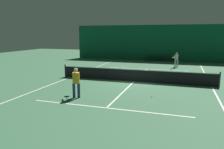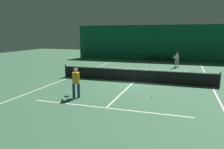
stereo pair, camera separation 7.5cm
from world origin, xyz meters
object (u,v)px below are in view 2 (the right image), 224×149
object	(u,v)px
player_far	(177,59)
courtside_chair_1	(152,57)
courtside_chair_0	(147,57)
courtside_chair_4	(166,58)
courtside_chair_6	(175,58)
tennis_net	(134,75)
player_near	(76,80)
tennis_ball	(152,97)
courtside_chair_2	(156,57)
courtside_chair_3	(161,58)
courtside_chair_5	(170,58)

from	to	relation	value
player_far	courtside_chair_1	world-z (taller)	player_far
courtside_chair_0	courtside_chair_4	world-z (taller)	same
courtside_chair_6	tennis_net	bearing A→B (deg)	-10.44
player_near	tennis_ball	distance (m)	4.45
courtside_chair_2	courtside_chair_3	bearing A→B (deg)	90.00
courtside_chair_0	tennis_ball	distance (m)	17.68
player_far	courtside_chair_6	xyz separation A→B (m)	(-0.34, 4.84, -0.45)
courtside_chair_3	courtside_chair_6	bearing A→B (deg)	90.00
courtside_chair_0	courtside_chair_5	world-z (taller)	same
courtside_chair_3	tennis_ball	world-z (taller)	courtside_chair_3
player_near	courtside_chair_3	xyz separation A→B (m)	(2.88, 18.74, -0.52)
tennis_net	courtside_chair_1	xyz separation A→B (m)	(-0.60, 13.52, -0.03)
tennis_net	courtside_chair_5	xyz separation A→B (m)	(1.87, 13.52, -0.03)
courtside_chair_0	courtside_chair_6	world-z (taller)	same
tennis_net	courtside_chair_4	distance (m)	13.57
courtside_chair_3	tennis_ball	bearing A→B (deg)	4.11
player_far	courtside_chair_4	xyz separation A→B (m)	(-1.58, 4.84, -0.45)
player_far	courtside_chair_6	world-z (taller)	player_far
courtside_chair_4	courtside_chair_6	xyz separation A→B (m)	(1.24, 0.00, 0.00)
player_near	courtside_chair_6	size ratio (longest dim) A/B	2.05
player_far	tennis_ball	world-z (taller)	player_far
tennis_net	tennis_ball	distance (m)	4.34
courtside_chair_2	tennis_ball	distance (m)	17.50
player_near	courtside_chair_3	size ratio (longest dim) A/B	2.05
courtside_chair_0	courtside_chair_4	size ratio (longest dim) A/B	1.00
tennis_net	courtside_chair_2	bearing A→B (deg)	89.92
courtside_chair_0	courtside_chair_5	distance (m)	3.09
courtside_chair_3	courtside_chair_5	size ratio (longest dim) A/B	1.00
player_near	courtside_chair_3	bearing A→B (deg)	-36.39
tennis_ball	courtside_chair_6	bearing A→B (deg)	88.01
courtside_chair_6	tennis_ball	xyz separation A→B (m)	(-0.60, -17.40, -0.45)
tennis_ball	courtside_chair_1	bearing A→B (deg)	98.14
tennis_net	courtside_chair_0	bearing A→B (deg)	95.15
courtside_chair_4	courtside_chair_2	bearing A→B (deg)	-90.00
tennis_ball	tennis_net	bearing A→B (deg)	115.93
courtside_chair_0	courtside_chair_3	xyz separation A→B (m)	(1.85, 0.00, 0.00)
player_far	tennis_ball	bearing A→B (deg)	12.51
player_near	courtside_chair_4	bearing A→B (deg)	-38.23
player_near	courtside_chair_2	xyz separation A→B (m)	(2.26, 18.74, -0.52)
courtside_chair_1	player_far	bearing A→B (deg)	35.31
courtside_chair_6	tennis_ball	bearing A→B (deg)	-1.99
courtside_chair_4	player_far	bearing A→B (deg)	18.02
courtside_chair_5	tennis_net	bearing A→B (deg)	-7.89
tennis_net	courtside_chair_5	size ratio (longest dim) A/B	14.29
courtside_chair_0	courtside_chair_5	size ratio (longest dim) A/B	1.00
courtside_chair_1	courtside_chair_6	distance (m)	3.09
player_near	courtside_chair_4	xyz separation A→B (m)	(3.50, 18.74, -0.52)
tennis_net	courtside_chair_3	bearing A→B (deg)	87.31
courtside_chair_4	tennis_ball	size ratio (longest dim) A/B	12.73
courtside_chair_4	courtside_chair_1	bearing A→B (deg)	-90.00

